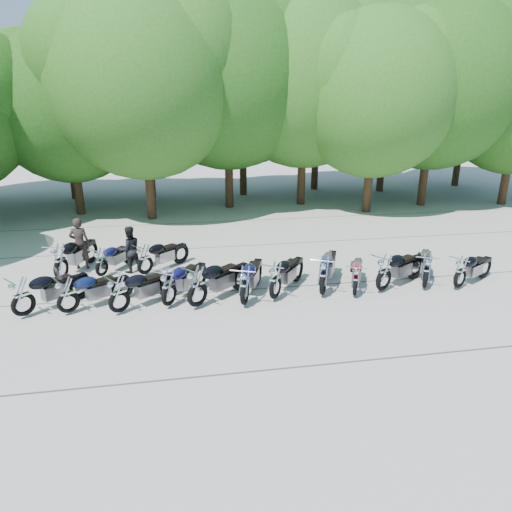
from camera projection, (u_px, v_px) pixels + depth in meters
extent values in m
plane|color=#A8A298|center=(265.00, 310.00, 12.90)|extent=(90.00, 90.00, 0.00)
cylinder|color=#3A2614|center=(77.00, 182.00, 23.15)|extent=(0.44, 0.44, 3.31)
sphere|color=#286319|center=(68.00, 106.00, 21.96)|extent=(7.31, 7.31, 7.31)
cylinder|color=#3A2614|center=(149.00, 179.00, 22.15)|extent=(0.44, 0.44, 3.93)
sphere|color=#357721|center=(142.00, 83.00, 20.73)|extent=(8.70, 8.70, 8.70)
cylinder|color=#3A2614|center=(229.00, 169.00, 24.51)|extent=(0.44, 0.44, 4.13)
sphere|color=#286319|center=(227.00, 78.00, 23.02)|extent=(9.13, 9.13, 9.13)
cylinder|color=#3A2614|center=(302.00, 168.00, 25.28)|extent=(0.44, 0.44, 4.09)
sphere|color=#357721|center=(305.00, 80.00, 23.81)|extent=(9.04, 9.04, 9.04)
cylinder|color=#3A2614|center=(369.00, 177.00, 23.61)|extent=(0.44, 0.44, 3.62)
sphere|color=#357721|center=(375.00, 95.00, 22.31)|extent=(8.00, 8.00, 8.00)
cylinder|color=#3A2614|center=(425.00, 169.00, 25.04)|extent=(0.44, 0.44, 3.98)
sphere|color=#286319|center=(435.00, 84.00, 23.61)|extent=(8.79, 8.79, 8.79)
cylinder|color=#3A2614|center=(506.00, 174.00, 25.35)|extent=(0.44, 0.44, 3.41)
cylinder|color=#3A2614|center=(72.00, 169.00, 26.79)|extent=(0.44, 0.44, 3.52)
sphere|color=#357721|center=(63.00, 99.00, 25.52)|extent=(7.78, 7.78, 7.78)
cylinder|color=#3A2614|center=(151.00, 169.00, 27.04)|extent=(0.44, 0.44, 3.42)
sphere|color=#286319|center=(146.00, 102.00, 25.80)|extent=(7.56, 7.56, 7.56)
cylinder|color=#3A2614|center=(243.00, 166.00, 27.95)|extent=(0.44, 0.44, 3.56)
sphere|color=#286319|center=(243.00, 98.00, 26.67)|extent=(7.88, 7.88, 7.88)
cylinder|color=#3A2614|center=(315.00, 160.00, 29.65)|extent=(0.44, 0.44, 3.76)
sphere|color=#286319|center=(318.00, 92.00, 28.29)|extent=(8.31, 8.31, 8.31)
cylinder|color=#3A2614|center=(382.00, 163.00, 29.03)|extent=(0.44, 0.44, 3.63)
sphere|color=#357721|center=(388.00, 96.00, 27.72)|extent=(8.02, 8.02, 8.02)
cylinder|color=#3A2614|center=(459.00, 153.00, 30.74)|extent=(0.44, 0.44, 4.37)
sphere|color=#286319|center=(470.00, 76.00, 29.16)|extent=(9.67, 9.67, 9.67)
imported|color=black|center=(80.00, 243.00, 15.76)|extent=(0.70, 0.49, 1.83)
imported|color=black|center=(130.00, 249.00, 15.48)|extent=(0.96, 0.86, 1.62)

